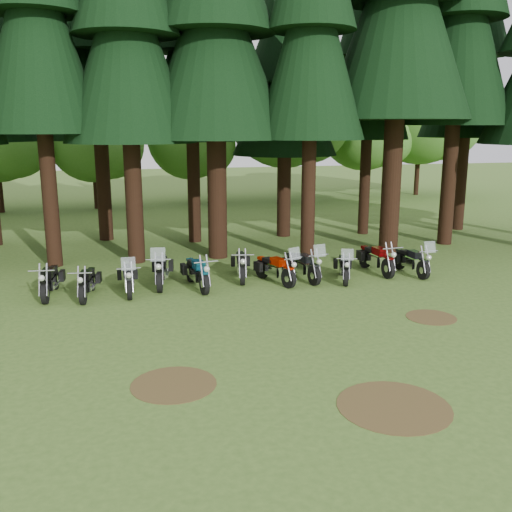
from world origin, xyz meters
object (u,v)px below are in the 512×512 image
(motorcycle_4, at_px, (197,274))
(motorcycle_5, at_px, (241,266))
(motorcycle_7, at_px, (303,266))
(motorcycle_10, at_px, (411,261))
(motorcycle_9, at_px, (376,260))
(motorcycle_6, at_px, (275,269))
(motorcycle_8, at_px, (344,268))
(motorcycle_1, at_px, (87,283))
(motorcycle_3, at_px, (161,271))
(motorcycle_2, at_px, (128,279))
(motorcycle_0, at_px, (50,282))

(motorcycle_4, relative_size, motorcycle_5, 1.04)
(motorcycle_7, height_order, motorcycle_10, motorcycle_7)
(motorcycle_5, xyz_separation_m, motorcycle_9, (4.97, -0.40, 0.02))
(motorcycle_6, height_order, motorcycle_9, motorcycle_6)
(motorcycle_8, bearing_deg, motorcycle_1, -163.27)
(motorcycle_3, height_order, motorcycle_10, motorcycle_3)
(motorcycle_2, bearing_deg, motorcycle_4, 0.85)
(motorcycle_0, height_order, motorcycle_6, motorcycle_6)
(motorcycle_8, bearing_deg, motorcycle_5, 179.64)
(motorcycle_0, bearing_deg, motorcycle_8, 2.25)
(motorcycle_5, distance_m, motorcycle_7, 2.15)
(motorcycle_2, bearing_deg, motorcycle_5, 11.54)
(motorcycle_2, bearing_deg, motorcycle_3, 29.19)
(motorcycle_2, distance_m, motorcycle_4, 2.24)
(motorcycle_7, xyz_separation_m, motorcycle_8, (1.36, -0.43, -0.04))
(motorcycle_3, relative_size, motorcycle_8, 1.18)
(motorcycle_5, bearing_deg, motorcycle_1, -159.34)
(motorcycle_0, xyz_separation_m, motorcycle_6, (7.31, -0.25, 0.00))
(motorcycle_2, bearing_deg, motorcycle_6, -0.44)
(motorcycle_9, bearing_deg, motorcycle_4, 179.36)
(motorcycle_7, distance_m, motorcycle_10, 4.07)
(motorcycle_0, bearing_deg, motorcycle_10, 3.81)
(motorcycle_1, height_order, motorcycle_3, motorcycle_3)
(motorcycle_3, xyz_separation_m, motorcycle_4, (1.12, -0.59, -0.03))
(motorcycle_2, xyz_separation_m, motorcycle_10, (10.02, -0.09, 0.00))
(motorcycle_6, bearing_deg, motorcycle_8, -26.24)
(motorcycle_7, bearing_deg, motorcycle_0, 168.29)
(motorcycle_0, relative_size, motorcycle_5, 1.01)
(motorcycle_1, relative_size, motorcycle_6, 0.98)
(motorcycle_4, height_order, motorcycle_8, motorcycle_8)
(motorcycle_5, height_order, motorcycle_7, motorcycle_7)
(motorcycle_2, distance_m, motorcycle_3, 1.29)
(motorcycle_3, distance_m, motorcycle_10, 8.93)
(motorcycle_4, xyz_separation_m, motorcycle_8, (5.08, -0.33, -0.04))
(motorcycle_2, distance_m, motorcycle_9, 8.89)
(motorcycle_0, relative_size, motorcycle_7, 0.98)
(motorcycle_3, distance_m, motorcycle_4, 1.26)
(motorcycle_6, distance_m, motorcycle_10, 5.11)
(motorcycle_7, bearing_deg, motorcycle_6, 177.60)
(motorcycle_5, bearing_deg, motorcycle_0, -164.75)
(motorcycle_7, relative_size, motorcycle_8, 1.11)
(motorcycle_5, height_order, motorcycle_9, motorcycle_9)
(motorcycle_2, height_order, motorcycle_4, motorcycle_2)
(motorcycle_4, xyz_separation_m, motorcycle_10, (7.78, -0.14, -0.02))
(motorcycle_6, bearing_deg, motorcycle_7, -11.06)
(motorcycle_0, xyz_separation_m, motorcycle_5, (6.32, 0.58, -0.00))
(motorcycle_3, relative_size, motorcycle_5, 1.08)
(motorcycle_3, relative_size, motorcycle_4, 1.04)
(motorcycle_2, bearing_deg, motorcycle_8, -2.57)
(motorcycle_4, bearing_deg, motorcycle_5, 17.58)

